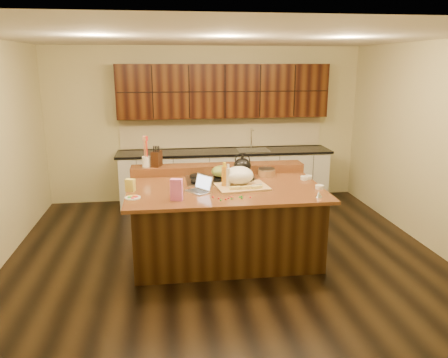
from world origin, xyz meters
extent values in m
cube|color=black|center=(0.00, 0.00, -0.01)|extent=(5.50, 5.00, 0.01)
cube|color=silver|center=(0.00, 0.00, 2.71)|extent=(5.50, 5.00, 0.01)
cube|color=#C7BF8B|center=(0.00, 2.50, 1.35)|extent=(5.50, 0.01, 2.70)
cube|color=#C7BF8B|center=(0.00, -2.50, 1.35)|extent=(5.50, 0.01, 2.70)
cube|color=#C7BF8B|center=(2.75, 0.00, 1.35)|extent=(0.01, 5.00, 2.70)
cube|color=black|center=(0.00, 0.00, 0.44)|extent=(2.22, 1.42, 0.88)
cube|color=black|center=(0.00, 0.00, 0.90)|extent=(2.40, 1.60, 0.04)
cube|color=black|center=(0.00, 0.70, 0.98)|extent=(2.40, 0.30, 0.12)
cube|color=gray|center=(0.00, 0.30, 0.93)|extent=(0.92, 0.52, 0.02)
cylinder|color=black|center=(-0.30, 0.43, 0.95)|extent=(0.22, 0.22, 0.03)
cylinder|color=black|center=(0.30, 0.43, 0.95)|extent=(0.22, 0.22, 0.03)
cylinder|color=black|center=(-0.30, 0.17, 0.95)|extent=(0.22, 0.22, 0.03)
cylinder|color=black|center=(0.30, 0.17, 0.95)|extent=(0.22, 0.22, 0.03)
cylinder|color=black|center=(0.00, 0.30, 0.95)|extent=(0.22, 0.22, 0.03)
cube|color=silver|center=(0.30, 2.17, 0.45)|extent=(3.60, 0.62, 0.90)
cube|color=black|center=(0.30, 2.17, 0.92)|extent=(3.70, 0.66, 0.04)
cube|color=gray|center=(0.80, 2.17, 0.94)|extent=(0.55, 0.42, 0.01)
cylinder|color=gray|center=(0.80, 2.35, 1.12)|extent=(0.02, 0.02, 0.36)
cube|color=black|center=(0.30, 2.32, 1.95)|extent=(3.60, 0.34, 0.90)
cube|color=#C7BF8B|center=(0.30, 2.48, 1.20)|extent=(3.60, 0.03, 0.50)
ellipsoid|color=black|center=(0.30, 0.43, 1.07)|extent=(0.30, 0.30, 0.21)
ellipsoid|color=olive|center=(0.00, 0.30, 1.04)|extent=(0.35, 0.35, 0.15)
cube|color=#B7B7BC|center=(-0.35, -0.21, 0.93)|extent=(0.32, 0.34, 0.01)
cube|color=black|center=(-0.35, -0.21, 0.93)|extent=(0.23, 0.26, 0.00)
cube|color=#B7B7BC|center=(-0.27, -0.16, 1.02)|extent=(0.21, 0.26, 0.18)
cube|color=silver|center=(-0.28, -0.16, 1.02)|extent=(0.18, 0.23, 0.15)
cylinder|color=orange|center=(-0.01, -0.07, 1.06)|extent=(0.08, 0.08, 0.27)
cylinder|color=silver|center=(0.03, -0.08, 1.04)|extent=(0.08, 0.08, 0.25)
cube|color=tan|center=(0.20, -0.11, 0.93)|extent=(0.67, 0.52, 0.03)
ellipsoid|color=white|center=(0.18, -0.02, 1.06)|extent=(0.36, 0.36, 0.22)
cube|color=#EDD872|center=(0.09, -0.26, 0.97)|extent=(0.14, 0.04, 0.04)
cube|color=#EDD872|center=(0.22, -0.26, 0.97)|extent=(0.14, 0.04, 0.04)
cube|color=#EDD872|center=(0.36, -0.26, 0.97)|extent=(0.14, 0.04, 0.04)
cylinder|color=gray|center=(0.34, -0.13, 0.95)|extent=(0.24, 0.10, 0.01)
cylinder|color=white|center=(1.14, -0.27, 0.94)|extent=(0.10, 0.10, 0.04)
cylinder|color=white|center=(1.15, 0.21, 0.94)|extent=(0.11, 0.11, 0.04)
cylinder|color=white|center=(1.09, 0.18, 0.94)|extent=(0.13, 0.13, 0.04)
cylinder|color=#996B3F|center=(0.63, 0.43, 0.97)|extent=(0.30, 0.30, 0.09)
cone|color=silver|center=(1.01, -0.60, 0.96)|extent=(0.09, 0.09, 0.07)
cube|color=pink|center=(-0.61, -0.50, 1.04)|extent=(0.15, 0.10, 0.25)
cylinder|color=white|center=(-1.11, -0.36, 0.93)|extent=(0.18, 0.18, 0.01)
cube|color=#DECA4E|center=(-1.15, -0.07, 0.99)|extent=(0.13, 0.11, 0.15)
cylinder|color=white|center=(-0.98, 0.70, 1.11)|extent=(0.13, 0.13, 0.14)
cube|color=black|center=(-0.84, 0.70, 1.15)|extent=(0.16, 0.20, 0.21)
ellipsoid|color=red|center=(0.23, -0.53, 0.93)|extent=(0.02, 0.02, 0.02)
ellipsoid|color=#198C26|center=(0.11, -0.50, 0.93)|extent=(0.02, 0.02, 0.02)
ellipsoid|color=red|center=(-0.02, -0.53, 0.93)|extent=(0.02, 0.02, 0.02)
ellipsoid|color=#198C26|center=(-0.12, -0.59, 0.93)|extent=(0.02, 0.02, 0.02)
ellipsoid|color=red|center=(0.01, -0.50, 0.93)|extent=(0.02, 0.02, 0.02)
ellipsoid|color=#198C26|center=(0.13, -0.49, 0.93)|extent=(0.02, 0.02, 0.02)
ellipsoid|color=red|center=(-0.06, -0.57, 0.93)|extent=(0.02, 0.02, 0.02)
ellipsoid|color=#198C26|center=(0.00, -0.55, 0.93)|extent=(0.02, 0.02, 0.02)
ellipsoid|color=red|center=(-0.14, -0.53, 0.93)|extent=(0.02, 0.02, 0.02)
ellipsoid|color=#198C26|center=(0.12, -0.55, 0.93)|extent=(0.02, 0.02, 0.02)
ellipsoid|color=red|center=(-0.19, -0.46, 0.93)|extent=(0.02, 0.02, 0.02)
camera|label=1|loc=(-0.71, -5.20, 2.41)|focal=35.00mm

